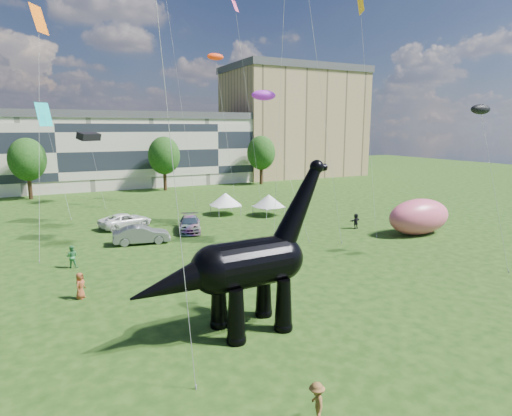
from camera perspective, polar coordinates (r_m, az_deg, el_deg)
name	(u,v)px	position (r m, az deg, el deg)	size (l,w,h in m)	color
ground	(280,337)	(22.37, 3.20, -16.76)	(220.00, 220.00, 0.00)	#16330C
terrace_row	(56,154)	(79.37, -25.15, 6.53)	(78.00, 11.00, 12.00)	beige
apartment_block	(293,125)	(96.18, 4.95, 11.01)	(28.00, 18.00, 22.00)	tan
tree_mid_left	(27,156)	(70.38, -28.23, 6.12)	(5.20, 5.20, 9.44)	#382314
tree_mid_right	(164,153)	(72.58, -12.17, 7.23)	(5.20, 5.20, 9.44)	#382314
tree_far_right	(261,150)	(78.97, 0.69, 7.72)	(5.20, 5.20, 9.44)	#382314
dinosaur_sculpture	(242,267)	(21.69, -1.83, -7.93)	(10.97, 3.14, 8.96)	black
car_grey	(141,235)	(39.96, -15.03, -3.45)	(1.73, 4.97, 1.64)	slate
car_white	(126,221)	(46.76, -17.00, -1.61)	(2.49, 5.40, 1.50)	white
car_dark	(190,224)	(43.65, -8.82, -2.12)	(2.10, 5.16, 1.50)	#595960
gazebo_near	(225,199)	(51.52, -4.10, 1.18)	(3.80, 3.80, 2.64)	white
gazebo_far	(269,201)	(50.81, 1.70, 0.99)	(4.23, 4.23, 2.55)	silver
inflatable_pink	(419,217)	(44.74, 20.91, -1.08)	(7.01, 3.51, 3.51)	#E65979
visitors	(136,263)	(31.95, -15.77, -7.01)	(48.11, 32.36, 1.74)	#378A4A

